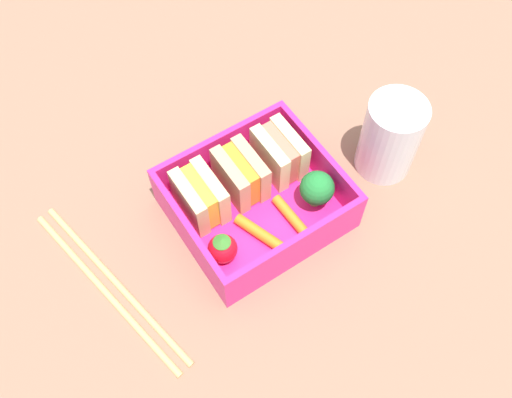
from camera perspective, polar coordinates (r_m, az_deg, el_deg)
The scene contains 12 objects.
ground_plane at distance 59.22cm, azimuth 0.00°, elevation -1.81°, with size 120.00×120.00×2.00cm, color #8E654F.
bento_tray at distance 57.82cm, azimuth 0.00°, elevation -1.05°, with size 15.76×14.07×1.20cm, color #EA2585.
bento_rim at distance 55.44cm, azimuth 0.00°, elevation 0.34°, with size 15.76×14.07×4.29cm.
sandwich_left at distance 55.36cm, azimuth -5.60°, elevation 0.23°, with size 3.62×5.52×4.77cm.
sandwich_center_left at distance 56.46cm, azimuth -1.54°, elevation 2.48°, with size 3.62×5.52×4.77cm.
sandwich_center at distance 57.92cm, azimuth 2.35°, elevation 4.61°, with size 3.62×5.52×4.77cm.
strawberry_far_left at distance 53.56cm, azimuth -3.37°, elevation -4.93°, with size 2.83×2.83×3.43cm.
carrot_stick_left at distance 55.29cm, azimuth 0.29°, elevation -3.38°, with size 1.09×1.09×5.30cm, color orange.
carrot_stick_far_left at distance 56.29cm, azimuth 3.50°, elevation -1.71°, with size 1.02×1.02×4.98cm, color orange.
broccoli_floret at distance 55.66cm, azimuth 6.12°, elevation 1.04°, with size 3.44×3.44×4.39cm.
chopstick_pair at distance 56.26cm, azimuth -14.39°, elevation -8.41°, with size 6.18×21.97×0.70cm.
drinking_glass at distance 59.40cm, azimuth 13.27°, elevation 6.05°, with size 5.96×5.96×9.12cm, color white.
Camera 1 is at (-15.54, -23.57, 51.05)cm, focal length 40.00 mm.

